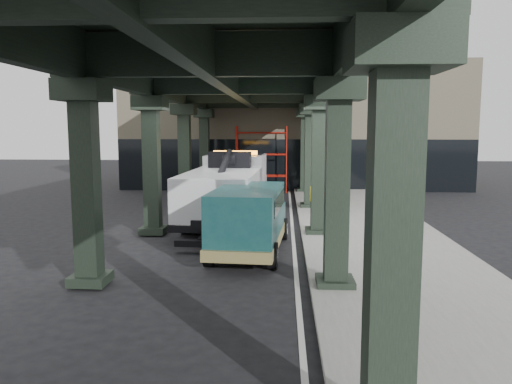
% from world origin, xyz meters
% --- Properties ---
extents(ground, '(90.00, 90.00, 0.00)m').
position_xyz_m(ground, '(0.00, 0.00, 0.00)').
color(ground, black).
rests_on(ground, ground).
extents(sidewalk, '(5.00, 40.00, 0.15)m').
position_xyz_m(sidewalk, '(4.50, 2.00, 0.07)').
color(sidewalk, gray).
rests_on(sidewalk, ground).
extents(lane_stripe, '(0.12, 38.00, 0.01)m').
position_xyz_m(lane_stripe, '(1.70, 2.00, 0.01)').
color(lane_stripe, silver).
rests_on(lane_stripe, ground).
extents(viaduct, '(7.40, 32.00, 6.40)m').
position_xyz_m(viaduct, '(-0.40, 2.00, 5.46)').
color(viaduct, black).
rests_on(viaduct, ground).
extents(building, '(22.00, 10.00, 8.00)m').
position_xyz_m(building, '(2.00, 20.00, 4.00)').
color(building, '#C6B793').
rests_on(building, ground).
extents(scaffolding, '(3.08, 0.88, 4.00)m').
position_xyz_m(scaffolding, '(0.00, 14.64, 2.11)').
color(scaffolding, '#B71B0E').
rests_on(scaffolding, ground).
extents(tow_truck, '(3.06, 9.33, 3.02)m').
position_xyz_m(tow_truck, '(-0.92, 4.68, 1.47)').
color(tow_truck, black).
rests_on(tow_truck, ground).
extents(towed_van, '(2.39, 5.27, 2.08)m').
position_xyz_m(towed_van, '(0.30, -0.57, 1.12)').
color(towed_van, '#113E40').
rests_on(towed_van, ground).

